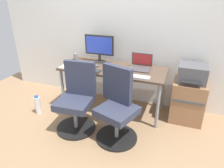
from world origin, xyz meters
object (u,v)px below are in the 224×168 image
side_cabinet (188,100)px  water_bottle_on_floor (38,105)px  office_chair_left (77,100)px  office_chair_right (117,108)px  desktop_monitor (99,47)px  printer (192,73)px  open_laptop (141,65)px  coffee_mug (108,66)px

side_cabinet → water_bottle_on_floor: (-2.17, -0.66, -0.16)m
office_chair_left → office_chair_right: size_ratio=1.00×
desktop_monitor → office_chair_right: bearing=-54.5°
desktop_monitor → printer: bearing=-2.6°
open_laptop → side_cabinet: bearing=1.3°
office_chair_right → water_bottle_on_floor: 1.36m
side_cabinet → printer: printer is taller
desktop_monitor → coffee_mug: (0.25, -0.27, -0.20)m
side_cabinet → coffee_mug: 1.27m
side_cabinet → office_chair_left: bearing=-152.2°
office_chair_right → water_bottle_on_floor: office_chair_right is taller
coffee_mug → open_laptop: bearing=23.3°
office_chair_left → printer: size_ratio=2.35×
printer → desktop_monitor: desktop_monitor is taller
office_chair_right → coffee_mug: size_ratio=10.22×
office_chair_left → side_cabinet: office_chair_left is taller
printer → water_bottle_on_floor: bearing=-163.1°
desktop_monitor → open_laptop: size_ratio=1.55×
desktop_monitor → side_cabinet: bearing=-2.6°
water_bottle_on_floor → coffee_mug: 1.26m
side_cabinet → coffee_mug: bearing=-170.0°
office_chair_left → printer: office_chair_left is taller
water_bottle_on_floor → desktop_monitor: (0.75, 0.73, 0.81)m
printer → office_chair_left: bearing=-152.2°
coffee_mug → printer: bearing=10.0°
printer → desktop_monitor: bearing=177.4°
desktop_monitor → coffee_mug: size_ratio=5.22×
office_chair_left → open_laptop: size_ratio=3.03×
desktop_monitor → open_laptop: bearing=-6.7°
office_chair_right → desktop_monitor: desktop_monitor is taller
water_bottle_on_floor → open_laptop: (1.45, 0.65, 0.62)m
office_chair_right → printer: (0.84, 0.75, 0.31)m
desktop_monitor → open_laptop: (0.69, -0.08, -0.20)m
office_chair_left → water_bottle_on_floor: 0.81m
side_cabinet → water_bottle_on_floor: side_cabinet is taller
office_chair_left → desktop_monitor: desktop_monitor is taller
side_cabinet → coffee_mug: size_ratio=6.64×
printer → open_laptop: size_ratio=1.29×
coffee_mug → office_chair_left: bearing=-114.7°
printer → side_cabinet: bearing=90.0°
open_laptop → coffee_mug: size_ratio=3.37×
side_cabinet → desktop_monitor: bearing=177.4°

